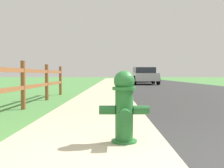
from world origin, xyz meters
name	(u,v)px	position (x,y,z in m)	size (l,w,h in m)	color
ground_plane	(119,83)	(0.00, 25.00, 0.00)	(120.00, 120.00, 0.00)	#4B8641
road_asphalt	(153,83)	(3.50, 27.00, 0.00)	(7.00, 66.00, 0.01)	#2F2F2F
curb_concrete	(89,83)	(-3.00, 27.00, 0.00)	(6.00, 66.00, 0.01)	#BBB192
grass_verge	(74,82)	(-4.50, 27.00, 0.01)	(5.00, 66.00, 0.00)	#4B8641
fire_hydrant	(124,106)	(-0.52, 1.07, 0.44)	(0.59, 0.49, 0.86)	#287233
rail_fence	(23,81)	(-2.71, 4.32, 0.65)	(0.11, 9.83, 1.13)	brown
parked_suv_silver	(145,76)	(2.02, 21.69, 0.72)	(2.05, 4.41, 1.39)	#B7BABF
parked_car_white	(141,75)	(2.45, 28.99, 0.78)	(2.12, 4.76, 1.57)	white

